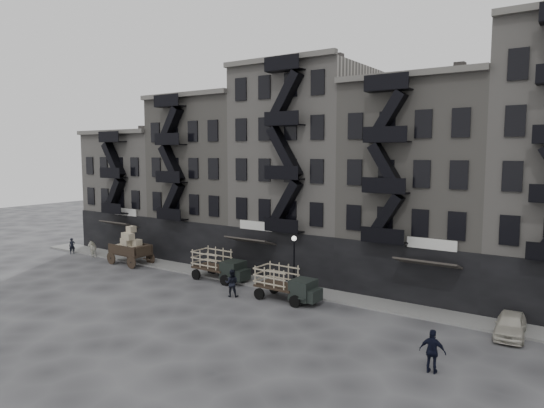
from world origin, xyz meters
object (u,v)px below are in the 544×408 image
Objects in this scene: horse at (91,248)px; stake_truck_west at (219,263)px; car_east at (510,325)px; pedestrian_mid at (232,283)px; stake_truck_east at (286,282)px; wagon at (129,243)px; pedestrian_west at (72,246)px; policeman at (433,351)px.

stake_truck_west reaches higher than horse.
pedestrian_mid reaches higher than car_east.
pedestrian_mid is (-17.51, -2.87, 0.33)m from car_east.
stake_truck_east is 3.95m from pedestrian_mid.
wagon is 2.57× the size of pedestrian_west.
stake_truck_west is at bearing -65.10° from pedestrian_mid.
horse reaches higher than car_east.
wagon is 2.12× the size of pedestrian_mid.
horse is 19.98m from pedestrian_mid.
pedestrian_mid is (22.36, -2.27, 0.17)m from pedestrian_west.
policeman reaches higher than pedestrian_west.
car_east is 39.88m from pedestrian_west.
pedestrian_west is 38.11m from policeman.
pedestrian_mid is at bearing -72.95° from horse.
pedestrian_west is at bearing -175.43° from wagon.
pedestrian_mid is at bearing -174.73° from car_east.
stake_truck_east is at bearing -10.40° from stake_truck_west.
pedestrian_west is at bearing -12.40° from policeman.
stake_truck_west is 7.39m from stake_truck_east.
pedestrian_west is 0.79× the size of policeman.
pedestrian_mid reaches higher than horse.
stake_truck_west is 4.58m from pedestrian_mid.
stake_truck_east is at bearing -62.60° from pedestrian_west.
pedestrian_mid reaches higher than pedestrian_west.
stake_truck_west is 1.03× the size of stake_truck_east.
stake_truck_east is 2.42× the size of pedestrian_mid.
stake_truck_west is (10.45, 0.29, -0.58)m from wagon.
stake_truck_east is (23.49, -1.28, 0.48)m from horse.
stake_truck_west is at bearing 169.71° from stake_truck_east.
pedestrian_west is at bearing -176.89° from stake_truck_west.
stake_truck_west is at bearing 4.08° from wagon.
horse is 1.04× the size of pedestrian_mid.
wagon is at bearing 177.51° from stake_truck_east.
policeman is (35.01, -6.76, 0.17)m from horse.
car_east is at bearing 7.61° from stake_truck_east.
pedestrian_west is at bearing 179.43° from stake_truck_east.
pedestrian_mid is (3.55, -2.87, -0.41)m from stake_truck_west.
car_east is (13.83, 1.50, -0.69)m from stake_truck_east.
pedestrian_west is (-2.56, -0.38, -0.05)m from horse.
horse is at bearing -33.84° from pedestrian_mid.
stake_truck_west is 3.03× the size of pedestrian_west.
stake_truck_east reaches higher than pedestrian_mid.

